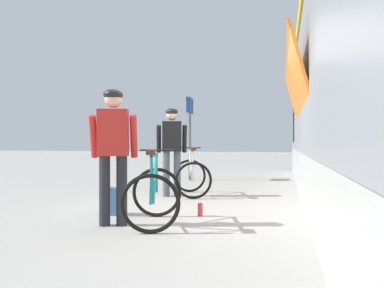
% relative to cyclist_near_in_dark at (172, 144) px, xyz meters
% --- Properties ---
extents(ground_plane, '(80.00, 80.00, 0.00)m').
position_rel_cyclist_near_in_dark_xyz_m(ground_plane, '(0.99, -1.55, -1.05)').
color(ground_plane, '#A09E99').
extents(cyclist_near_in_dark, '(0.66, 0.44, 1.76)m').
position_rel_cyclist_near_in_dark_xyz_m(cyclist_near_in_dark, '(0.00, 0.00, 0.00)').
color(cyclist_near_in_dark, '#4C515B').
rests_on(cyclist_near_in_dark, ground).
extents(cyclist_far_in_red, '(0.66, 0.42, 1.76)m').
position_rel_cyclist_near_in_dark_xyz_m(cyclist_far_in_red, '(0.04, -2.73, 0.00)').
color(cyclist_far_in_red, '#232328').
rests_on(cyclist_far_in_red, ground).
extents(bicycle_near_silver, '(1.01, 1.24, 0.99)m').
position_rel_cyclist_near_in_dark_xyz_m(bicycle_near_silver, '(0.35, 0.22, -0.65)').
color(bicycle_near_silver, black).
rests_on(bicycle_near_silver, ground).
extents(bicycle_far_teal, '(0.96, 1.22, 0.99)m').
position_rel_cyclist_near_in_dark_xyz_m(bicycle_far_teal, '(0.53, -2.56, -0.65)').
color(bicycle_far_teal, black).
rests_on(bicycle_far_teal, ground).
extents(backpack_on_platform, '(0.31, 0.23, 0.40)m').
position_rel_cyclist_near_in_dark_xyz_m(backpack_on_platform, '(-0.26, -2.06, -0.85)').
color(backpack_on_platform, navy).
rests_on(backpack_on_platform, ground).
extents(water_bottle_near_the_bikes, '(0.07, 0.07, 0.19)m').
position_rel_cyclist_near_in_dark_xyz_m(water_bottle_near_the_bikes, '(1.00, -1.86, -0.96)').
color(water_bottle_near_the_bikes, red).
rests_on(water_bottle_near_the_bikes, ground).
extents(platform_sign_post, '(0.08, 0.70, 2.40)m').
position_rel_cyclist_near_in_dark_xyz_m(platform_sign_post, '(-0.45, 3.28, 0.57)').
color(platform_sign_post, '#595B60').
rests_on(platform_sign_post, ground).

